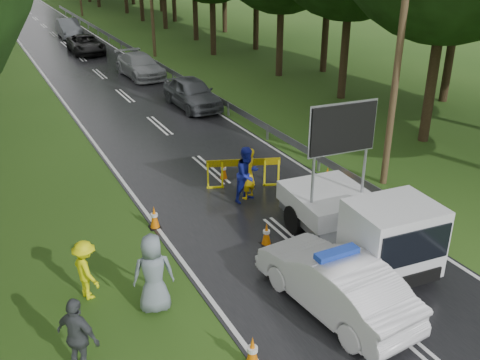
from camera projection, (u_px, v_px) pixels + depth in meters
ground at (292, 241)px, 15.95m from camera, size 160.00×160.00×0.00m
road at (81, 58)px, 40.29m from camera, size 7.00×140.00×0.02m
guardrail at (129, 47)px, 41.33m from camera, size 0.12×60.06×0.70m
utility_pole_near at (400, 43)px, 17.62m from camera, size 1.40×0.24×10.00m
police_sedan at (334, 282)px, 12.74m from camera, size 1.99×4.62×1.63m
work_truck at (363, 223)px, 14.62m from camera, size 2.67×5.34×4.13m
barrier at (243, 166)px, 19.02m from camera, size 2.50×0.98×1.10m
officer at (248, 174)px, 18.19m from camera, size 0.80×0.71×1.84m
civilian at (247, 174)px, 18.00m from camera, size 1.13×1.00×1.95m
bystander_left at (86, 270)px, 13.14m from camera, size 0.82×1.13×1.58m
bystander_mid at (78, 337)px, 10.78m from camera, size 0.98×1.11×1.80m
bystander_right at (153, 274)px, 12.61m from camera, size 1.12×0.87×2.03m
queue_car_first at (192, 93)px, 28.18m from camera, size 1.96×4.69×1.59m
queue_car_second at (140, 66)px, 34.46m from camera, size 2.29×5.15×1.47m
queue_car_third at (86, 44)px, 41.55m from camera, size 2.38×5.06×1.40m
queue_car_fourth at (69, 28)px, 48.26m from camera, size 1.83×4.96×1.62m
cone_near_left at (252, 353)px, 11.09m from camera, size 0.37×0.37×0.79m
cone_center at (266, 234)px, 15.61m from camera, size 0.34×0.34×0.71m
cone_far at (224, 170)px, 19.90m from camera, size 0.33×0.33×0.71m
cone_left_mid at (154, 217)px, 16.51m from camera, size 0.35×0.35×0.75m
cone_right at (327, 176)px, 19.46m from camera, size 0.32×0.32×0.69m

